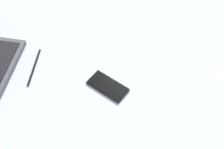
% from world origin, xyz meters
% --- Properties ---
extents(cell_phone, '(0.15, 0.14, 0.01)m').
position_xyz_m(cell_phone, '(0.26, 0.04, 0.18)').
color(cell_phone, black).
rests_on(cell_phone, bed_mattress).
extents(charger_cable, '(0.16, 0.07, 0.01)m').
position_xyz_m(charger_cable, '(0.41, 0.28, 0.18)').
color(charger_cable, black).
rests_on(charger_cable, bed_mattress).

